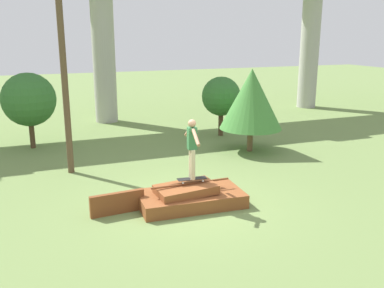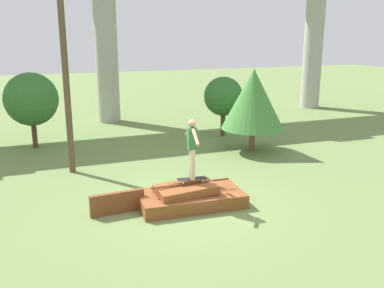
{
  "view_description": "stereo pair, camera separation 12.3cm",
  "coord_description": "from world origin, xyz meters",
  "px_view_note": "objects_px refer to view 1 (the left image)",
  "views": [
    {
      "loc": [
        -3.78,
        -9.7,
        4.36
      ],
      "look_at": [
        0.05,
        0.05,
        1.63
      ],
      "focal_mm": 40.0,
      "sensor_mm": 36.0,
      "label": 1
    },
    {
      "loc": [
        -3.66,
        -9.74,
        4.36
      ],
      "look_at": [
        0.05,
        0.05,
        1.63
      ],
      "focal_mm": 40.0,
      "sensor_mm": 36.0,
      "label": 2
    }
  ],
  "objects_px": {
    "skateboard": "(192,179)",
    "tree_behind_right": "(221,96)",
    "skater": "(192,145)",
    "tree_mid_back": "(251,99)",
    "tree_behind_left": "(29,100)",
    "utility_pole": "(64,68)"
  },
  "relations": [
    {
      "from": "skateboard",
      "to": "skater",
      "type": "distance_m",
      "value": 0.91
    },
    {
      "from": "tree_behind_right",
      "to": "tree_mid_back",
      "type": "relative_size",
      "value": 0.83
    },
    {
      "from": "tree_behind_right",
      "to": "tree_mid_back",
      "type": "xyz_separation_m",
      "value": [
        -0.06,
        -2.72,
        0.27
      ]
    },
    {
      "from": "utility_pole",
      "to": "tree_behind_left",
      "type": "xyz_separation_m",
      "value": [
        -1.05,
        3.68,
        -1.44
      ]
    },
    {
      "from": "tree_mid_back",
      "to": "tree_behind_right",
      "type": "bearing_deg",
      "value": 88.82
    },
    {
      "from": "utility_pole",
      "to": "tree_behind_right",
      "type": "xyz_separation_m",
      "value": [
        6.68,
        2.9,
        -1.63
      ]
    },
    {
      "from": "utility_pole",
      "to": "tree_mid_back",
      "type": "bearing_deg",
      "value": 1.54
    },
    {
      "from": "skater",
      "to": "tree_behind_left",
      "type": "distance_m",
      "value": 8.44
    },
    {
      "from": "skateboard",
      "to": "skater",
      "type": "relative_size",
      "value": 0.51
    },
    {
      "from": "skateboard",
      "to": "tree_behind_left",
      "type": "distance_m",
      "value": 8.52
    },
    {
      "from": "tree_behind_right",
      "to": "tree_mid_back",
      "type": "distance_m",
      "value": 2.74
    },
    {
      "from": "tree_behind_left",
      "to": "tree_behind_right",
      "type": "xyz_separation_m",
      "value": [
        7.73,
        -0.77,
        -0.18
      ]
    },
    {
      "from": "skateboard",
      "to": "tree_behind_left",
      "type": "relative_size",
      "value": 0.27
    },
    {
      "from": "skater",
      "to": "tree_mid_back",
      "type": "height_order",
      "value": "tree_mid_back"
    },
    {
      "from": "utility_pole",
      "to": "tree_mid_back",
      "type": "relative_size",
      "value": 2.07
    },
    {
      "from": "skater",
      "to": "tree_mid_back",
      "type": "distance_m",
      "value": 5.7
    },
    {
      "from": "tree_mid_back",
      "to": "utility_pole",
      "type": "bearing_deg",
      "value": -178.46
    },
    {
      "from": "utility_pole",
      "to": "tree_mid_back",
      "type": "xyz_separation_m",
      "value": [
        6.63,
        0.18,
        -1.35
      ]
    },
    {
      "from": "skater",
      "to": "tree_behind_left",
      "type": "xyz_separation_m",
      "value": [
        -3.71,
        7.58,
        0.29
      ]
    },
    {
      "from": "tree_behind_left",
      "to": "tree_mid_back",
      "type": "xyz_separation_m",
      "value": [
        7.68,
        -3.5,
        0.09
      ]
    },
    {
      "from": "tree_behind_left",
      "to": "tree_mid_back",
      "type": "height_order",
      "value": "tree_mid_back"
    },
    {
      "from": "skateboard",
      "to": "tree_behind_right",
      "type": "height_order",
      "value": "tree_behind_right"
    }
  ]
}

